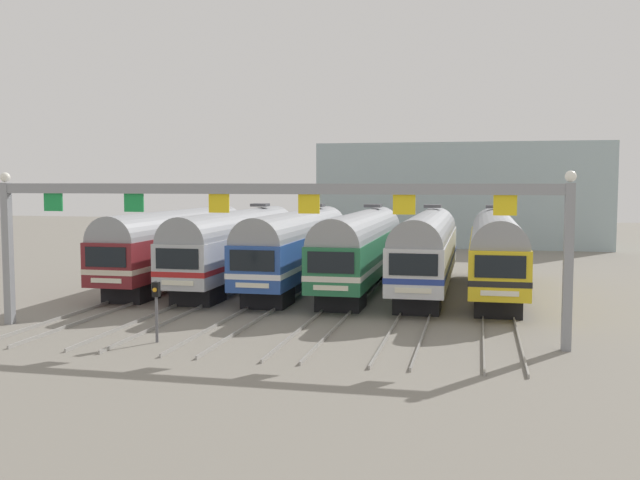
{
  "coord_description": "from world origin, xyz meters",
  "views": [
    {
      "loc": [
        8.8,
        -42.33,
        6.55
      ],
      "look_at": [
        -1.27,
        3.26,
        2.74
      ],
      "focal_mm": 40.29,
      "sensor_mm": 36.0,
      "label": 1
    }
  ],
  "objects_px": {
    "commuter_train_blue": "(297,245)",
    "commuter_train_green": "(361,246)",
    "commuter_train_stainless": "(236,244)",
    "commuter_train_yellow": "(496,249)",
    "yard_signal_mast": "(156,299)",
    "catenary_gantry": "(263,211)",
    "commuter_train_silver": "(427,247)",
    "commuter_train_maroon": "(177,243)"
  },
  "relations": [
    {
      "from": "commuter_train_green",
      "to": "commuter_train_yellow",
      "type": "height_order",
      "value": "same"
    },
    {
      "from": "commuter_train_silver",
      "to": "catenary_gantry",
      "type": "height_order",
      "value": "catenary_gantry"
    },
    {
      "from": "catenary_gantry",
      "to": "yard_signal_mast",
      "type": "relative_size",
      "value": 9.84
    },
    {
      "from": "commuter_train_silver",
      "to": "commuter_train_yellow",
      "type": "relative_size",
      "value": 1.0
    },
    {
      "from": "commuter_train_blue",
      "to": "yard_signal_mast",
      "type": "height_order",
      "value": "commuter_train_blue"
    },
    {
      "from": "commuter_train_maroon",
      "to": "commuter_train_blue",
      "type": "relative_size",
      "value": 1.0
    },
    {
      "from": "catenary_gantry",
      "to": "commuter_train_yellow",
      "type": "bearing_deg",
      "value": 53.96
    },
    {
      "from": "commuter_train_maroon",
      "to": "commuter_train_stainless",
      "type": "distance_m",
      "value": 3.93
    },
    {
      "from": "commuter_train_silver",
      "to": "commuter_train_maroon",
      "type": "bearing_deg",
      "value": -179.98
    },
    {
      "from": "commuter_train_maroon",
      "to": "commuter_train_blue",
      "type": "height_order",
      "value": "commuter_train_blue"
    },
    {
      "from": "commuter_train_stainless",
      "to": "commuter_train_green",
      "type": "xyz_separation_m",
      "value": [
        7.86,
        0.0,
        0.0
      ]
    },
    {
      "from": "commuter_train_silver",
      "to": "commuter_train_green",
      "type": "bearing_deg",
      "value": 180.0
    },
    {
      "from": "commuter_train_stainless",
      "to": "catenary_gantry",
      "type": "relative_size",
      "value": 0.73
    },
    {
      "from": "commuter_train_maroon",
      "to": "commuter_train_blue",
      "type": "bearing_deg",
      "value": 0.03
    },
    {
      "from": "commuter_train_maroon",
      "to": "commuter_train_yellow",
      "type": "relative_size",
      "value": 1.0
    },
    {
      "from": "commuter_train_stainless",
      "to": "commuter_train_blue",
      "type": "distance_m",
      "value": 3.93
    },
    {
      "from": "commuter_train_maroon",
      "to": "commuter_train_stainless",
      "type": "xyz_separation_m",
      "value": [
        3.93,
        0.0,
        0.0
      ]
    },
    {
      "from": "yard_signal_mast",
      "to": "commuter_train_blue",
      "type": "bearing_deg",
      "value": 82.82
    },
    {
      "from": "commuter_train_yellow",
      "to": "commuter_train_silver",
      "type": "bearing_deg",
      "value": 180.0
    },
    {
      "from": "commuter_train_stainless",
      "to": "catenary_gantry",
      "type": "bearing_deg",
      "value": -66.42
    },
    {
      "from": "commuter_train_blue",
      "to": "commuter_train_silver",
      "type": "distance_m",
      "value": 7.86
    },
    {
      "from": "commuter_train_green",
      "to": "commuter_train_silver",
      "type": "xyz_separation_m",
      "value": [
        3.93,
        0.0,
        0.0
      ]
    },
    {
      "from": "commuter_train_blue",
      "to": "commuter_train_green",
      "type": "bearing_deg",
      "value": 0.0
    },
    {
      "from": "commuter_train_maroon",
      "to": "commuter_train_yellow",
      "type": "distance_m",
      "value": 19.64
    },
    {
      "from": "commuter_train_silver",
      "to": "yard_signal_mast",
      "type": "xyz_separation_m",
      "value": [
        -9.82,
        -15.6,
        -0.91
      ]
    },
    {
      "from": "commuter_train_blue",
      "to": "yard_signal_mast",
      "type": "relative_size",
      "value": 7.14
    },
    {
      "from": "commuter_train_green",
      "to": "commuter_train_blue",
      "type": "bearing_deg",
      "value": 180.0
    },
    {
      "from": "commuter_train_stainless",
      "to": "commuter_train_yellow",
      "type": "height_order",
      "value": "same"
    },
    {
      "from": "commuter_train_maroon",
      "to": "catenary_gantry",
      "type": "bearing_deg",
      "value": -53.95
    },
    {
      "from": "commuter_train_blue",
      "to": "commuter_train_yellow",
      "type": "height_order",
      "value": "same"
    },
    {
      "from": "commuter_train_green",
      "to": "catenary_gantry",
      "type": "relative_size",
      "value": 0.73
    },
    {
      "from": "catenary_gantry",
      "to": "commuter_train_silver",
      "type": "bearing_deg",
      "value": 66.42
    },
    {
      "from": "commuter_train_green",
      "to": "commuter_train_silver",
      "type": "bearing_deg",
      "value": 0.0
    },
    {
      "from": "commuter_train_blue",
      "to": "commuter_train_green",
      "type": "distance_m",
      "value": 3.93
    },
    {
      "from": "commuter_train_maroon",
      "to": "commuter_train_stainless",
      "type": "height_order",
      "value": "commuter_train_stainless"
    },
    {
      "from": "commuter_train_blue",
      "to": "yard_signal_mast",
      "type": "distance_m",
      "value": 15.75
    },
    {
      "from": "commuter_train_green",
      "to": "yard_signal_mast",
      "type": "relative_size",
      "value": 7.14
    },
    {
      "from": "commuter_train_maroon",
      "to": "commuter_train_green",
      "type": "distance_m",
      "value": 11.79
    },
    {
      "from": "commuter_train_green",
      "to": "commuter_train_silver",
      "type": "distance_m",
      "value": 3.93
    },
    {
      "from": "commuter_train_stainless",
      "to": "commuter_train_blue",
      "type": "bearing_deg",
      "value": 0.0
    },
    {
      "from": "commuter_train_stainless",
      "to": "commuter_train_green",
      "type": "relative_size",
      "value": 1.0
    },
    {
      "from": "commuter_train_blue",
      "to": "catenary_gantry",
      "type": "xyz_separation_m",
      "value": [
        1.96,
        -13.5,
        2.64
      ]
    }
  ]
}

